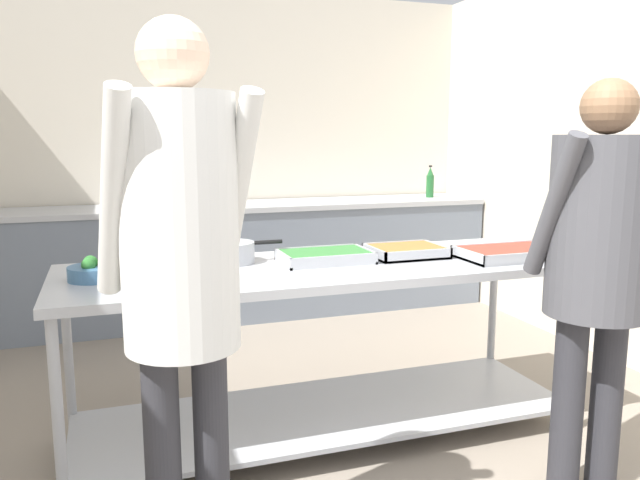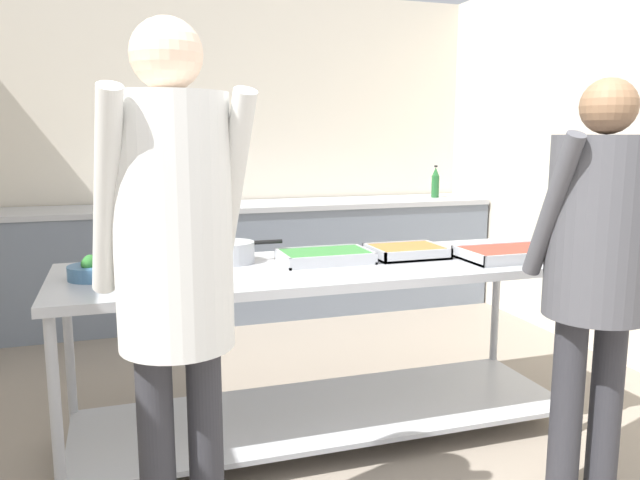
{
  "view_description": "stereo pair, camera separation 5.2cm",
  "coord_description": "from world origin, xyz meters",
  "px_view_note": "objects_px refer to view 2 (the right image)",
  "views": [
    {
      "loc": [
        -0.9,
        -1.02,
        1.46
      ],
      "look_at": [
        0.07,
        1.8,
        0.96
      ],
      "focal_mm": 35.0,
      "sensor_mm": 36.0,
      "label": 1
    },
    {
      "loc": [
        -0.85,
        -1.04,
        1.46
      ],
      "look_at": [
        0.07,
        1.8,
        0.96
      ],
      "focal_mm": 35.0,
      "sensor_mm": 36.0,
      "label": 2
    }
  ],
  "objects_px": {
    "sauce_pan": "(230,251)",
    "water_bottle": "(435,183)",
    "serving_tray_roast": "(407,252)",
    "guest_serving_right": "(598,250)",
    "serving_tray_vegetables": "(325,257)",
    "serving_tray_greens": "(510,254)",
    "plate_stack": "(161,276)",
    "broccoli_bowl": "(94,270)",
    "guest_serving_left": "(174,252)"
  },
  "relations": [
    {
      "from": "serving_tray_greens",
      "to": "serving_tray_roast",
      "type": "bearing_deg",
      "value": 155.08
    },
    {
      "from": "plate_stack",
      "to": "guest_serving_right",
      "type": "relative_size",
      "value": 0.15
    },
    {
      "from": "broccoli_bowl",
      "to": "serving_tray_greens",
      "type": "relative_size",
      "value": 0.44
    },
    {
      "from": "broccoli_bowl",
      "to": "plate_stack",
      "type": "relative_size",
      "value": 0.87
    },
    {
      "from": "broccoli_bowl",
      "to": "sauce_pan",
      "type": "height_order",
      "value": "broccoli_bowl"
    },
    {
      "from": "plate_stack",
      "to": "serving_tray_greens",
      "type": "relative_size",
      "value": 0.51
    },
    {
      "from": "sauce_pan",
      "to": "water_bottle",
      "type": "relative_size",
      "value": 1.32
    },
    {
      "from": "broccoli_bowl",
      "to": "water_bottle",
      "type": "relative_size",
      "value": 0.76
    },
    {
      "from": "guest_serving_right",
      "to": "water_bottle",
      "type": "xyz_separation_m",
      "value": [
        0.93,
        3.03,
        0.02
      ]
    },
    {
      "from": "guest_serving_left",
      "to": "broccoli_bowl",
      "type": "bearing_deg",
      "value": 106.93
    },
    {
      "from": "sauce_pan",
      "to": "serving_tray_roast",
      "type": "bearing_deg",
      "value": -8.4
    },
    {
      "from": "sauce_pan",
      "to": "broccoli_bowl",
      "type": "bearing_deg",
      "value": -164.51
    },
    {
      "from": "plate_stack",
      "to": "guest_serving_left",
      "type": "xyz_separation_m",
      "value": [
        0.0,
        -0.7,
        0.23
      ]
    },
    {
      "from": "plate_stack",
      "to": "serving_tray_roast",
      "type": "bearing_deg",
      "value": 9.86
    },
    {
      "from": "plate_stack",
      "to": "serving_tray_roast",
      "type": "distance_m",
      "value": 1.23
    },
    {
      "from": "serving_tray_greens",
      "to": "guest_serving_left",
      "type": "distance_m",
      "value": 1.83
    },
    {
      "from": "broccoli_bowl",
      "to": "plate_stack",
      "type": "bearing_deg",
      "value": -32.97
    },
    {
      "from": "plate_stack",
      "to": "water_bottle",
      "type": "height_order",
      "value": "water_bottle"
    },
    {
      "from": "broccoli_bowl",
      "to": "serving_tray_roast",
      "type": "xyz_separation_m",
      "value": [
        1.48,
        0.04,
        -0.01
      ]
    },
    {
      "from": "serving_tray_roast",
      "to": "water_bottle",
      "type": "bearing_deg",
      "value": 58.59
    },
    {
      "from": "serving_tray_greens",
      "to": "water_bottle",
      "type": "distance_m",
      "value": 2.53
    },
    {
      "from": "plate_stack",
      "to": "serving_tray_vegetables",
      "type": "relative_size",
      "value": 0.57
    },
    {
      "from": "serving_tray_greens",
      "to": "guest_serving_right",
      "type": "distance_m",
      "value": 0.67
    },
    {
      "from": "plate_stack",
      "to": "broccoli_bowl",
      "type": "bearing_deg",
      "value": 147.03
    },
    {
      "from": "plate_stack",
      "to": "guest_serving_left",
      "type": "relative_size",
      "value": 0.14
    },
    {
      "from": "water_bottle",
      "to": "serving_tray_vegetables",
      "type": "bearing_deg",
      "value": -129.04
    },
    {
      "from": "broccoli_bowl",
      "to": "guest_serving_right",
      "type": "xyz_separation_m",
      "value": [
        1.87,
        -0.83,
        0.13
      ]
    },
    {
      "from": "serving_tray_roast",
      "to": "serving_tray_greens",
      "type": "xyz_separation_m",
      "value": [
        0.46,
        -0.21,
        0.0
      ]
    },
    {
      "from": "plate_stack",
      "to": "serving_tray_greens",
      "type": "xyz_separation_m",
      "value": [
        1.67,
        -0.0,
        -0.0
      ]
    },
    {
      "from": "serving_tray_vegetables",
      "to": "guest_serving_right",
      "type": "distance_m",
      "value": 1.21
    },
    {
      "from": "sauce_pan",
      "to": "guest_serving_left",
      "type": "bearing_deg",
      "value": -108.39
    },
    {
      "from": "sauce_pan",
      "to": "serving_tray_vegetables",
      "type": "xyz_separation_m",
      "value": [
        0.44,
        -0.13,
        -0.03
      ]
    },
    {
      "from": "guest_serving_right",
      "to": "guest_serving_left",
      "type": "bearing_deg",
      "value": -178.48
    },
    {
      "from": "plate_stack",
      "to": "guest_serving_right",
      "type": "xyz_separation_m",
      "value": [
        1.61,
        -0.66,
        0.13
      ]
    },
    {
      "from": "sauce_pan",
      "to": "guest_serving_right",
      "type": "distance_m",
      "value": 1.61
    },
    {
      "from": "broccoli_bowl",
      "to": "water_bottle",
      "type": "height_order",
      "value": "water_bottle"
    },
    {
      "from": "guest_serving_right",
      "to": "plate_stack",
      "type": "bearing_deg",
      "value": 157.83
    },
    {
      "from": "sauce_pan",
      "to": "water_bottle",
      "type": "height_order",
      "value": "water_bottle"
    },
    {
      "from": "serving_tray_vegetables",
      "to": "guest_serving_right",
      "type": "xyz_separation_m",
      "value": [
        0.83,
        -0.87,
        0.14
      ]
    },
    {
      "from": "sauce_pan",
      "to": "water_bottle",
      "type": "bearing_deg",
      "value": 42.92
    },
    {
      "from": "broccoli_bowl",
      "to": "sauce_pan",
      "type": "distance_m",
      "value": 0.63
    },
    {
      "from": "serving_tray_roast",
      "to": "water_bottle",
      "type": "distance_m",
      "value": 2.54
    },
    {
      "from": "sauce_pan",
      "to": "serving_tray_vegetables",
      "type": "relative_size",
      "value": 0.87
    },
    {
      "from": "serving_tray_vegetables",
      "to": "water_bottle",
      "type": "height_order",
      "value": "water_bottle"
    },
    {
      "from": "serving_tray_vegetables",
      "to": "water_bottle",
      "type": "relative_size",
      "value": 1.52
    },
    {
      "from": "sauce_pan",
      "to": "water_bottle",
      "type": "xyz_separation_m",
      "value": [
        2.19,
        2.04,
        0.13
      ]
    },
    {
      "from": "plate_stack",
      "to": "serving_tray_vegetables",
      "type": "bearing_deg",
      "value": 15.21
    },
    {
      "from": "guest_serving_right",
      "to": "serving_tray_roast",
      "type": "bearing_deg",
      "value": 114.45
    },
    {
      "from": "serving_tray_vegetables",
      "to": "sauce_pan",
      "type": "bearing_deg",
      "value": 163.82
    },
    {
      "from": "serving_tray_greens",
      "to": "guest_serving_right",
      "type": "bearing_deg",
      "value": -95.71
    }
  ]
}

